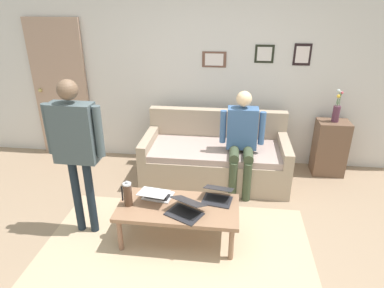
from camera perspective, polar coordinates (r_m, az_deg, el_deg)
ground_plane at (r=3.46m, az=-1.17°, el=-18.31°), size 7.68×7.68×0.00m
area_rug at (r=3.57m, az=-2.53°, el=-16.64°), size 2.68×1.51×0.01m
back_wall at (r=4.85m, az=2.46°, el=12.32°), size 7.04×0.11×2.70m
interior_door at (r=5.45m, az=-21.31°, el=8.53°), size 0.82×0.09×2.05m
couch at (r=4.57m, az=3.94°, el=-2.35°), size 1.90×0.91×0.88m
coffee_table at (r=3.43m, az=-2.36°, el=-11.05°), size 1.21×0.59×0.40m
laptop_left at (r=3.28m, az=-1.07°, el=-11.01°), size 0.42×0.41×0.16m
laptop_center at (r=3.51m, az=-6.01°, el=-8.53°), size 0.34×0.38×0.13m
laptop_right at (r=3.49m, az=4.37°, el=-8.80°), size 0.33×0.33×0.15m
french_press at (r=3.41m, az=-10.84°, el=-8.32°), size 0.11×0.09×0.28m
side_shelf at (r=5.04m, az=22.30°, el=-0.60°), size 0.42×0.32×0.77m
flower_vase at (r=4.86m, az=23.28°, el=5.21°), size 0.10×0.10×0.43m
person_standing at (r=3.41m, az=-19.18°, el=0.59°), size 0.58×0.19×1.64m
person_seated at (r=4.19m, az=8.45°, el=1.25°), size 0.55×0.51×1.28m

